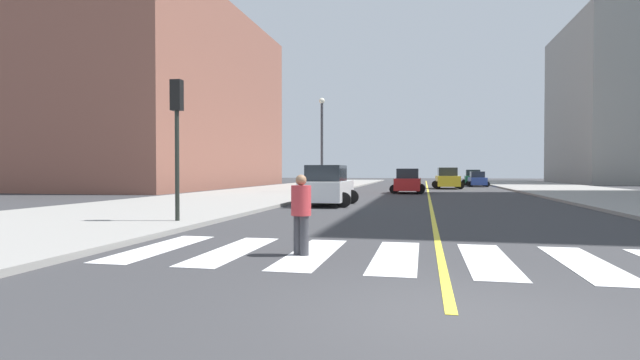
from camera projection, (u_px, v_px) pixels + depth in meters
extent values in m
plane|color=#333335|center=(452.00, 315.00, 6.04)|extent=(220.00, 220.00, 0.00)
cube|color=gray|center=(213.00, 200.00, 28.14)|extent=(10.00, 120.00, 0.15)
cube|color=silver|center=(160.00, 248.00, 11.26)|extent=(0.90, 4.00, 0.01)
cube|color=silver|center=(233.00, 251.00, 10.89)|extent=(0.90, 4.00, 0.01)
cube|color=silver|center=(312.00, 253.00, 10.51)|extent=(0.90, 4.00, 0.01)
cube|color=silver|center=(396.00, 256.00, 10.14)|extent=(0.90, 4.00, 0.01)
cube|color=silver|center=(487.00, 260.00, 9.76)|extent=(0.90, 4.00, 0.01)
cube|color=silver|center=(585.00, 263.00, 9.39)|extent=(0.90, 4.00, 0.01)
cube|color=yellow|center=(428.00, 190.00, 45.16)|extent=(0.16, 80.00, 0.01)
cube|color=gray|center=(635.00, 103.00, 67.96)|extent=(18.00, 24.00, 22.39)
cube|color=brown|center=(168.00, 100.00, 52.49)|extent=(16.00, 32.00, 18.63)
cube|color=silver|center=(327.00, 191.00, 25.10)|extent=(2.10, 4.61, 0.99)
cube|color=#1E2328|center=(326.00, 173.00, 24.82)|extent=(1.76, 2.31, 0.83)
cylinder|color=black|center=(352.00, 197.00, 26.29)|extent=(0.75, 0.24, 0.74)
cylinder|color=black|center=(313.00, 196.00, 26.72)|extent=(0.75, 0.24, 0.74)
cylinder|color=black|center=(343.00, 200.00, 23.50)|extent=(0.75, 0.24, 0.74)
cylinder|color=black|center=(300.00, 199.00, 23.93)|extent=(0.75, 0.24, 0.74)
cube|color=red|center=(408.00, 184.00, 38.67)|extent=(2.00, 4.35, 0.93)
cube|color=#1E2328|center=(408.00, 174.00, 38.40)|extent=(1.67, 2.18, 0.78)
cylinder|color=black|center=(421.00, 188.00, 39.76)|extent=(0.70, 0.23, 0.70)
cylinder|color=black|center=(396.00, 188.00, 40.20)|extent=(0.70, 0.23, 0.70)
cylinder|color=black|center=(420.00, 189.00, 37.15)|extent=(0.70, 0.23, 0.70)
cylinder|color=black|center=(394.00, 189.00, 37.58)|extent=(0.70, 0.23, 0.70)
cube|color=gold|center=(447.00, 181.00, 48.10)|extent=(2.23, 4.70, 1.00)
cube|color=#1E2328|center=(447.00, 172.00, 48.35)|extent=(1.83, 2.37, 0.84)
cylinder|color=black|center=(437.00, 185.00, 46.88)|extent=(0.76, 0.26, 0.75)
cylinder|color=black|center=(460.00, 185.00, 46.49)|extent=(0.76, 0.26, 0.75)
cylinder|color=black|center=(436.00, 184.00, 49.71)|extent=(0.76, 0.26, 0.75)
cylinder|color=black|center=(457.00, 184.00, 49.33)|extent=(0.76, 0.26, 0.75)
cube|color=#236B42|center=(473.00, 180.00, 59.23)|extent=(2.11, 4.30, 0.90)
cube|color=#1E2328|center=(473.00, 173.00, 59.46)|extent=(1.71, 2.18, 0.76)
cylinder|color=black|center=(465.00, 183.00, 58.23)|extent=(0.69, 0.25, 0.68)
cylinder|color=black|center=(482.00, 183.00, 57.73)|extent=(0.69, 0.25, 0.68)
cylinder|color=black|center=(464.00, 182.00, 60.75)|extent=(0.69, 0.25, 0.68)
cylinder|color=black|center=(481.00, 182.00, 60.25)|extent=(0.69, 0.25, 0.68)
cube|color=#2D479E|center=(477.00, 181.00, 53.97)|extent=(1.73, 3.77, 0.80)
cube|color=#1E2328|center=(477.00, 175.00, 54.17)|extent=(1.45, 1.89, 0.68)
cylinder|color=black|center=(470.00, 184.00, 53.01)|extent=(0.61, 0.20, 0.61)
cylinder|color=black|center=(487.00, 184.00, 52.66)|extent=(0.61, 0.20, 0.61)
cylinder|color=black|center=(468.00, 184.00, 55.28)|extent=(0.61, 0.20, 0.61)
cylinder|color=black|center=(484.00, 184.00, 54.94)|extent=(0.61, 0.20, 0.61)
cylinder|color=black|center=(177.00, 166.00, 15.93)|extent=(0.14, 0.14, 3.59)
cube|color=black|center=(177.00, 95.00, 15.89)|extent=(0.36, 0.28, 1.00)
sphere|color=red|center=(179.00, 87.00, 16.05)|extent=(0.18, 0.18, 0.18)
sphere|color=orange|center=(179.00, 96.00, 16.06)|extent=(0.18, 0.18, 0.18)
sphere|color=green|center=(179.00, 105.00, 16.07)|extent=(0.18, 0.18, 0.18)
cylinder|color=#38383D|center=(304.00, 236.00, 10.24)|extent=(0.19, 0.19, 0.84)
cylinder|color=#38383D|center=(298.00, 235.00, 10.35)|extent=(0.19, 0.19, 0.84)
cylinder|color=#B23338|center=(301.00, 200.00, 10.28)|extent=(0.42, 0.42, 0.63)
sphere|color=#936B4C|center=(301.00, 180.00, 10.27)|extent=(0.23, 0.23, 0.23)
cylinder|color=#38383D|center=(322.00, 147.00, 37.51)|extent=(0.20, 0.20, 6.83)
sphere|color=silver|center=(322.00, 101.00, 37.44)|extent=(0.44, 0.44, 0.44)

